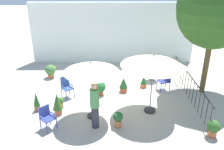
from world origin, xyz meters
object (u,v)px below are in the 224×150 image
object	(u,v)px
potted_plant_2	(213,127)
potted_plant_3	(143,82)
shade_tree	(216,11)
potted_plant_8	(117,118)
potted_plant_1	(123,85)
potted_plant_4	(57,103)
standing_person	(94,105)
patio_chair_1	(46,116)
potted_plant_5	(50,71)
cafe_table_0	(152,71)
patio_chair_2	(165,79)
potted_plant_0	(36,102)
patio_umbrella_0	(153,61)
patio_chair_0	(66,86)
patio_umbrella_1	(90,68)
potted_plant_6	(60,102)
potted_plant_7	(99,87)

from	to	relation	value
potted_plant_2	potted_plant_3	size ratio (longest dim) A/B	1.10
shade_tree	potted_plant_8	xyz separation A→B (m)	(-3.96, -2.67, -3.30)
shade_tree	potted_plant_1	size ratio (longest dim) A/B	7.21
potted_plant_4	standing_person	xyz separation A→B (m)	(1.50, -0.82, 0.42)
patio_chair_1	potted_plant_5	size ratio (longest dim) A/B	1.21
patio_chair_1	standing_person	distance (m)	1.73
cafe_table_0	potted_plant_1	xyz separation A→B (m)	(-1.53, -1.28, -0.13)
patio_chair_2	potted_plant_0	world-z (taller)	patio_chair_2
patio_umbrella_0	patio_chair_0	distance (m)	3.98
patio_chair_1	potted_plant_3	xyz separation A→B (m)	(3.77, 3.15, -0.20)
potted_plant_8	patio_umbrella_1	bearing A→B (deg)	146.74
patio_chair_0	standing_person	distance (m)	2.60
potted_plant_6	potted_plant_7	distance (m)	1.90
patio_umbrella_0	potted_plant_5	bearing A→B (deg)	145.46
potted_plant_4	potted_plant_5	world-z (taller)	potted_plant_4
potted_plant_5	potted_plant_1	bearing A→B (deg)	-23.35
potted_plant_2	potted_plant_0	bearing A→B (deg)	165.83
potted_plant_8	potted_plant_5	bearing A→B (deg)	128.86
shade_tree	patio_chair_1	xyz separation A→B (m)	(-6.44, -2.75, -3.15)
patio_umbrella_0	patio_chair_2	bearing A→B (deg)	62.26
patio_umbrella_1	potted_plant_2	size ratio (longest dim) A/B	3.60
potted_plant_4	patio_chair_1	bearing A→B (deg)	-101.89
patio_chair_1	standing_person	bearing A→B (deg)	2.20
potted_plant_1	potted_plant_2	size ratio (longest dim) A/B	1.14
shade_tree	cafe_table_0	world-z (taller)	shade_tree
potted_plant_0	patio_chair_2	bearing A→B (deg)	18.51
shade_tree	potted_plant_6	distance (m)	7.24
patio_umbrella_1	potted_plant_6	size ratio (longest dim) A/B	4.58
potted_plant_0	potted_plant_6	bearing A→B (deg)	13.20
patio_umbrella_1	cafe_table_0	size ratio (longest dim) A/B	3.05
potted_plant_4	shade_tree	bearing A→B (deg)	16.63
cafe_table_0	potted_plant_1	distance (m)	2.00
patio_umbrella_0	potted_plant_0	xyz separation A→B (m)	(-4.45, 0.04, -1.70)
patio_umbrella_0	potted_plant_2	xyz separation A→B (m)	(1.86, -1.55, -1.75)
patio_chair_2	potted_plant_3	bearing A→B (deg)	167.76
potted_plant_7	standing_person	world-z (taller)	standing_person
potted_plant_0	potted_plant_6	world-z (taller)	potted_plant_0
potted_plant_1	potted_plant_8	bearing A→B (deg)	-96.84
potted_plant_0	standing_person	world-z (taller)	standing_person
shade_tree	standing_person	bearing A→B (deg)	-150.56
potted_plant_2	potted_plant_3	world-z (taller)	potted_plant_2
patio_umbrella_1	shade_tree	bearing A→B (deg)	22.71
patio_umbrella_1	potted_plant_0	distance (m)	2.77
shade_tree	potted_plant_1	bearing A→B (deg)	-179.01
patio_chair_2	standing_person	xyz separation A→B (m)	(-3.06, -2.87, 0.36)
potted_plant_6	patio_chair_2	bearing A→B (deg)	19.50
shade_tree	cafe_table_0	xyz separation A→B (m)	(-2.11, 1.22, -3.13)
potted_plant_3	potted_plant_6	world-z (taller)	potted_plant_3
shade_tree	patio_chair_0	xyz separation A→B (m)	(-6.15, -0.51, -3.09)
potted_plant_2	patio_chair_0	bearing A→B (deg)	153.02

